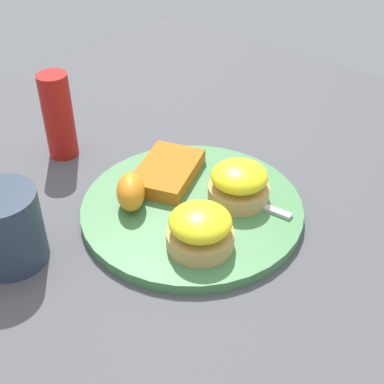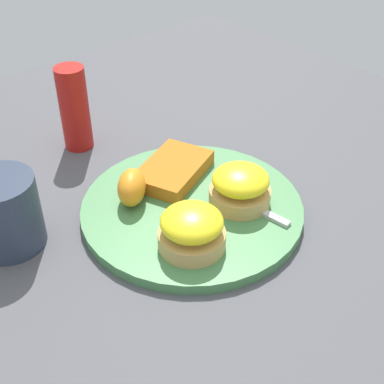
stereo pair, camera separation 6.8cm
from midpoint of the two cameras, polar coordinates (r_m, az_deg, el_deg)
The scene contains 9 objects.
ground_plane at distance 0.70m, azimuth 2.78°, elevation -2.32°, with size 1.10×1.10×0.00m, color #4C4C51.
plate at distance 0.70m, azimuth 2.79°, elevation -1.88°, with size 0.29×0.29×0.01m, color #47844C.
sandwich_benedict_left at distance 0.62m, azimuth 3.14°, elevation -4.14°, with size 0.08×0.08×0.05m.
sandwich_benedict_right at distance 0.69m, azimuth 8.00°, elevation 0.46°, with size 0.08×0.08×0.05m.
hashbrown_patty at distance 0.74m, azimuth 0.59°, elevation 2.29°, with size 0.11×0.07×0.02m, color #BC691B.
orange_wedge at distance 0.69m, azimuth -3.65°, elevation 0.41°, with size 0.06×0.04×0.04m, color orange.
fork at distance 0.72m, azimuth 4.54°, elevation 0.58°, with size 0.05×0.22×0.00m.
cup at distance 0.65m, azimuth -16.71°, elevation -2.30°, with size 0.12×0.08×0.09m.
condiment_bottle at distance 0.82m, azimuth -10.11°, elevation 8.70°, with size 0.04×0.04×0.13m, color #B21914.
Camera 2 is at (0.36, 0.41, 0.44)m, focal length 50.00 mm.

